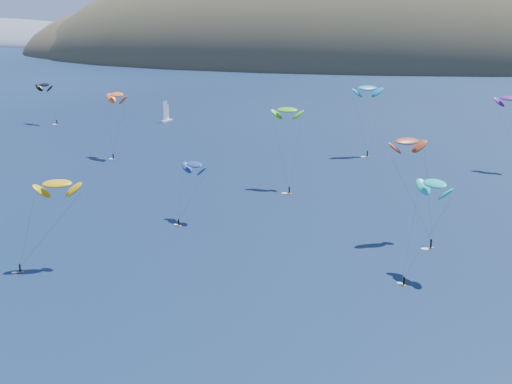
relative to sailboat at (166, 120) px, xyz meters
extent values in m
ellipsoid|color=#3D3526|center=(86.75, 344.14, -13.48)|extent=(600.00, 300.00, 210.00)
ellipsoid|color=#3D3526|center=(-73.25, 374.14, -8.08)|extent=(340.00, 240.00, 120.00)
ellipsoid|color=slate|center=(-273.25, 504.14, -3.52)|extent=(240.00, 180.00, 44.00)
cube|color=white|center=(0.00, -0.01, -0.56)|extent=(3.90, 7.07, 0.82)
cylinder|color=white|center=(0.00, 0.44, 4.23)|extent=(0.13, 0.13, 9.58)
cube|color=orange|center=(3.15, -71.84, -0.84)|extent=(1.45, 1.22, 0.08)
cylinder|color=black|center=(3.15, -71.84, 0.09)|extent=(0.35, 0.35, 1.58)
sphere|color=#8C6047|center=(3.15, -71.84, 1.01)|extent=(0.27, 0.27, 0.27)
ellipsoid|color=orange|center=(3.12, -65.58, 18.93)|extent=(10.17, 9.06, 5.24)
cube|color=orange|center=(19.46, -166.67, -0.84)|extent=(1.35, 0.81, 0.07)
cylinder|color=black|center=(19.46, -166.67, -0.03)|extent=(0.31, 0.31, 1.39)
sphere|color=#8C6047|center=(19.46, -166.67, 0.78)|extent=(0.23, 0.23, 0.23)
ellipsoid|color=gold|center=(25.31, -160.66, 14.99)|extent=(9.30, 6.68, 4.72)
cube|color=orange|center=(62.92, -103.53, -0.84)|extent=(1.53, 0.52, 0.08)
cylinder|color=black|center=(62.92, -103.53, 0.11)|extent=(0.35, 0.35, 1.61)
sphere|color=#8C6047|center=(62.92, -103.53, 1.04)|extent=(0.27, 0.27, 0.27)
ellipsoid|color=#4BC51D|center=(61.15, -94.46, 19.79)|extent=(8.52, 4.35, 4.63)
cube|color=orange|center=(82.79, -54.93, -0.84)|extent=(1.65, 1.00, 0.09)
cylinder|color=black|center=(82.79, -54.93, 0.16)|extent=(0.37, 0.37, 1.70)
sphere|color=#8C6047|center=(82.79, -54.93, 1.15)|extent=(0.29, 0.29, 0.29)
ellipsoid|color=#0F8ABF|center=(81.95, -50.54, 20.74)|extent=(10.77, 7.73, 5.46)
cube|color=orange|center=(90.14, -161.61, -0.84)|extent=(1.09, 1.23, 0.07)
cylinder|color=black|center=(90.14, -161.61, -0.04)|extent=(0.30, 0.30, 1.37)
sphere|color=#8C6047|center=(90.14, -161.61, 0.75)|extent=(0.23, 0.23, 0.23)
ellipsoid|color=#14BEB2|center=(95.09, -153.70, 16.06)|extent=(8.29, 8.97, 4.67)
ellipsoid|color=#5D1E81|center=(123.56, -64.42, 20.19)|extent=(9.46, 7.04, 4.79)
cube|color=orange|center=(96.38, -140.96, -0.84)|extent=(1.64, 1.15, 0.09)
cylinder|color=black|center=(96.38, -140.96, 0.17)|extent=(0.38, 0.38, 1.72)
sphere|color=#8C6047|center=(96.38, -140.96, 1.17)|extent=(0.29, 0.29, 0.29)
ellipsoid|color=#A64022|center=(90.87, -133.91, 19.92)|extent=(9.18, 7.27, 4.65)
cube|color=orange|center=(41.39, -134.49, -0.85)|extent=(1.21, 1.02, 0.07)
cylinder|color=black|center=(41.39, -134.49, -0.07)|extent=(0.29, 0.29, 1.32)
sphere|color=#8C6047|center=(41.39, -134.49, 0.70)|extent=(0.22, 0.22, 0.22)
ellipsoid|color=navy|center=(43.64, -127.97, 11.85)|extent=(8.04, 7.15, 4.14)
cube|color=orange|center=(-41.65, -14.12, -0.84)|extent=(1.69, 1.10, 0.09)
cylinder|color=black|center=(-41.65, -14.12, 0.19)|extent=(0.38, 0.38, 1.75)
sphere|color=#8C6047|center=(-41.65, -14.12, 1.21)|extent=(0.29, 0.29, 0.29)
ellipsoid|color=black|center=(-47.66, -10.27, 14.65)|extent=(9.72, 7.31, 4.92)
camera|label=1|loc=(82.62, -282.71, 48.78)|focal=50.00mm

